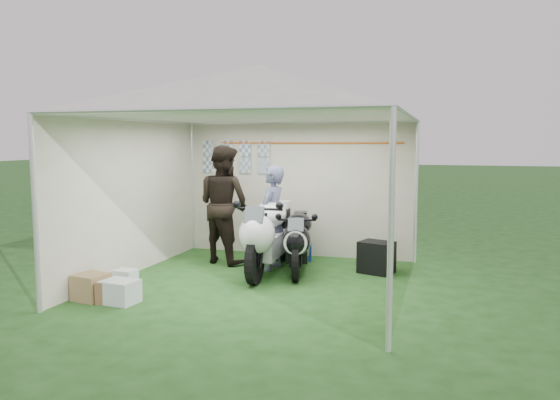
# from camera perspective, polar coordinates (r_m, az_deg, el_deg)

# --- Properties ---
(ground) EXTENTS (80.00, 80.00, 0.00)m
(ground) POSITION_cam_1_polar(r_m,az_deg,el_deg) (7.74, -2.20, -8.65)
(ground) COLOR #1C4815
(ground) RESTS_ON ground
(canopy_tent) EXTENTS (5.66, 5.66, 3.00)m
(canopy_tent) POSITION_cam_1_polar(r_m,az_deg,el_deg) (7.54, -2.21, 10.69)
(canopy_tent) COLOR silver
(canopy_tent) RESTS_ON ground
(motorcycle_white) EXTENTS (0.58, 2.23, 1.09)m
(motorcycle_white) POSITION_cam_1_polar(r_m,az_deg,el_deg) (8.17, -1.36, -3.49)
(motorcycle_white) COLOR black
(motorcycle_white) RESTS_ON ground
(motorcycle_black) EXTENTS (0.66, 1.83, 0.91)m
(motorcycle_black) POSITION_cam_1_polar(r_m,az_deg,el_deg) (8.24, 1.89, -4.12)
(motorcycle_black) COLOR black
(motorcycle_black) RESTS_ON ground
(paddock_stand) EXTENTS (0.40, 0.30, 0.27)m
(paddock_stand) POSITION_cam_1_polar(r_m,az_deg,el_deg) (9.14, 2.18, -5.47)
(paddock_stand) COLOR blue
(paddock_stand) RESTS_ON ground
(person_dark_jacket) EXTENTS (1.13, 1.01, 1.92)m
(person_dark_jacket) POSITION_cam_1_polar(r_m,az_deg,el_deg) (8.92, -5.91, -0.45)
(person_dark_jacket) COLOR black
(person_dark_jacket) RESTS_ON ground
(person_blue_jacket) EXTENTS (0.45, 0.63, 1.61)m
(person_blue_jacket) POSITION_cam_1_polar(r_m,az_deg,el_deg) (8.40, -0.85, -1.88)
(person_blue_jacket) COLOR slate
(person_blue_jacket) RESTS_ON ground
(equipment_box) EXTENTS (0.57, 0.51, 0.48)m
(equipment_box) POSITION_cam_1_polar(r_m,az_deg,el_deg) (8.38, 10.05, -5.91)
(equipment_box) COLOR black
(equipment_box) RESTS_ON ground
(crate_0) EXTENTS (0.46, 0.38, 0.28)m
(crate_0) POSITION_cam_1_polar(r_m,az_deg,el_deg) (7.07, -16.40, -9.17)
(crate_0) COLOR silver
(crate_0) RESTS_ON ground
(crate_1) EXTENTS (0.41, 0.41, 0.33)m
(crate_1) POSITION_cam_1_polar(r_m,az_deg,el_deg) (7.32, -19.14, -8.56)
(crate_1) COLOR olive
(crate_1) RESTS_ON ground
(crate_2) EXTENTS (0.29, 0.25, 0.21)m
(crate_2) POSITION_cam_1_polar(r_m,az_deg,el_deg) (7.94, -15.85, -7.75)
(crate_2) COLOR silver
(crate_2) RESTS_ON ground
(crate_3) EXTENTS (0.47, 0.39, 0.27)m
(crate_3) POSITION_cam_1_polar(r_m,az_deg,el_deg) (7.13, -16.87, -9.11)
(crate_3) COLOR brown
(crate_3) RESTS_ON ground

